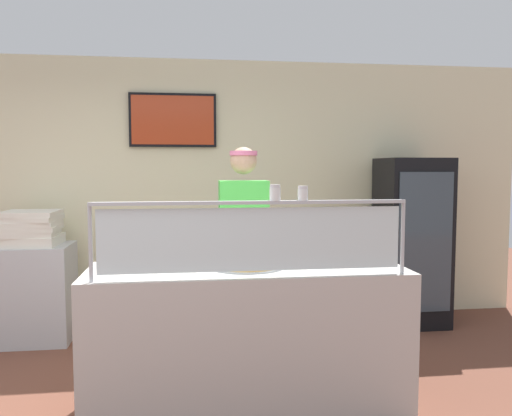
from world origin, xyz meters
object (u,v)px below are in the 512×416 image
object	(u,v)px
pepper_flake_shaker	(303,194)
pizza_server	(249,261)
drink_fridge	(412,242)
worker_figure	(244,244)
pizza_box_stack	(31,228)
parmesan_shaker	(275,194)
pizza_tray	(247,264)

from	to	relation	value
pepper_flake_shaker	pizza_server	bearing A→B (deg)	131.71
pizza_server	drink_fridge	world-z (taller)	drink_fridge
pizza_server	pepper_flake_shaker	size ratio (longest dim) A/B	3.22
pepper_flake_shaker	worker_figure	bearing A→B (deg)	103.89
pizza_server	pizza_box_stack	size ratio (longest dim) A/B	0.55
parmesan_shaker	pizza_box_stack	xyz separation A→B (m)	(-1.93, 1.89, -0.40)
parmesan_shaker	pepper_flake_shaker	xyz separation A→B (m)	(0.17, 0.00, -0.00)
pizza_tray	pepper_flake_shaker	xyz separation A→B (m)	(0.30, -0.34, 0.48)
parmesan_shaker	pizza_box_stack	world-z (taller)	parmesan_shaker
worker_figure	pizza_box_stack	distance (m)	2.07
pizza_tray	pepper_flake_shaker	distance (m)	0.66
pizza_tray	drink_fridge	distance (m)	2.47
parmesan_shaker	worker_figure	size ratio (longest dim) A/B	0.05
pizza_tray	worker_figure	bearing A→B (deg)	85.02
pizza_server	worker_figure	xyz separation A→B (m)	(0.04, 0.66, 0.02)
pizza_tray	parmesan_shaker	world-z (taller)	parmesan_shaker
pepper_flake_shaker	parmesan_shaker	bearing A→B (deg)	-180.00
pizza_tray	drink_fridge	size ratio (longest dim) A/B	0.31
pizza_server	parmesan_shaker	size ratio (longest dim) A/B	2.94
pizza_server	parmesan_shaker	bearing A→B (deg)	-69.80
pizza_tray	drink_fridge	bearing A→B (deg)	40.39
parmesan_shaker	worker_figure	distance (m)	1.08
pizza_box_stack	parmesan_shaker	bearing A→B (deg)	-44.43
parmesan_shaker	pizza_server	bearing A→B (deg)	109.95
pizza_tray	pepper_flake_shaker	bearing A→B (deg)	-48.57
pizza_tray	pizza_box_stack	xyz separation A→B (m)	(-1.80, 1.56, 0.08)
drink_fridge	pizza_tray	bearing A→B (deg)	-139.61
worker_figure	pizza_tray	bearing A→B (deg)	-94.98
drink_fridge	pizza_box_stack	world-z (taller)	drink_fridge
pizza_server	parmesan_shaker	distance (m)	0.57
pizza_box_stack	pepper_flake_shaker	bearing A→B (deg)	-42.04
pizza_tray	pizza_box_stack	distance (m)	2.38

